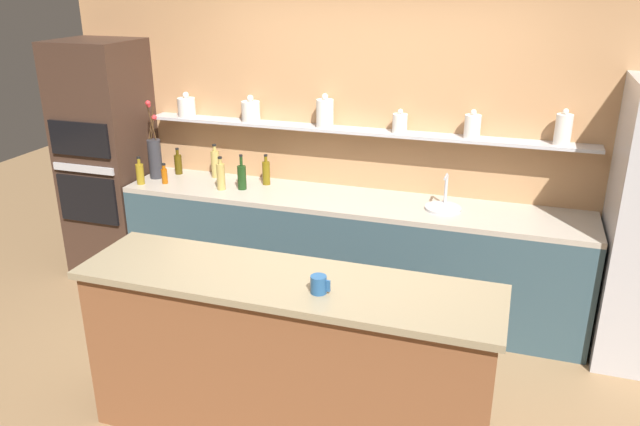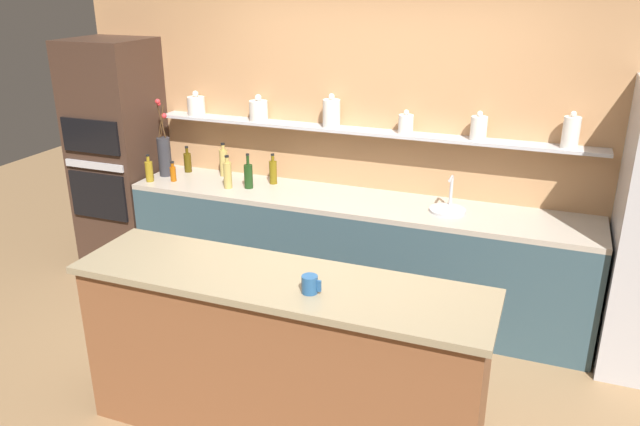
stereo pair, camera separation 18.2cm
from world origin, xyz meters
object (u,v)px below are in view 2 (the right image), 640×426
Objects in this scene: oven_tower at (119,159)px; flower_vase at (164,154)px; bottle_oil_2 at (273,172)px; bottle_spirit_0 at (228,174)px; bottle_oil_1 at (188,162)px; bottle_sauce_5 at (173,173)px; bottle_wine_6 at (248,176)px; bottle_spirit_3 at (224,162)px; bottle_oil_4 at (149,171)px; coffee_mug at (310,284)px; sink_fixture at (448,208)px.

flower_vase is at bearing 2.05° from oven_tower.
flower_vase is 0.97m from bottle_oil_2.
bottle_spirit_0 is 0.61m from bottle_oil_1.
bottle_sauce_5 is (0.15, -0.12, -0.12)m from flower_vase.
bottle_wine_6 is at bearing 21.82° from bottle_spirit_0.
oven_tower is 1.14m from bottle_spirit_0.
bottle_spirit_0 is 0.34m from bottle_spirit_3.
bottle_sauce_5 is (0.62, -0.10, -0.03)m from oven_tower.
bottle_oil_4 is at bearing -162.32° from bottle_oil_2.
bottle_wine_6 is (0.67, 0.07, 0.03)m from bottle_sauce_5.
oven_tower is at bearing -174.41° from bottle_oil_2.
bottle_oil_2 is at bearing 17.68° from bottle_oil_4.
bottle_sauce_5 is 2.45m from coffee_mug.
flower_vase is 2.43m from sink_fixture.
bottle_oil_4 is at bearing -173.35° from bottle_spirit_0.
flower_vase reaches higher than bottle_spirit_0.
bottle_spirit_0 reaches higher than bottle_sauce_5.
bottle_spirit_0 is (-1.76, -0.11, 0.09)m from sink_fixture.
oven_tower is 0.63m from bottle_sauce_5.
coffee_mug is (2.49, -1.69, 0.04)m from oven_tower.
oven_tower is 1.29m from bottle_wine_6.
bottle_oil_2 is 1.48× the size of bottle_sauce_5.
bottle_spirit_0 is at bearing -158.18° from bottle_wine_6.
bottle_oil_2 is (0.84, -0.03, 0.01)m from bottle_oil_1.
oven_tower reaches higher than bottle_spirit_0.
oven_tower is 7.14× the size of bottle_wine_6.
flower_vase is at bearing -128.60° from bottle_oil_1.
bottle_oil_1 is at bearing 153.92° from bottle_spirit_0.
flower_vase is at bearing 142.38° from bottle_sauce_5.
bottle_spirit_0 is 1.07× the size of bottle_oil_2.
bottle_spirit_0 is 0.17m from bottle_wine_6.
bottle_wine_6 reaches higher than bottle_oil_4.
bottle_oil_1 is at bearing 163.71° from bottle_wine_6.
bottle_wine_6 is (-1.61, -0.05, 0.08)m from sink_fixture.
sink_fixture is 1.05× the size of bottle_oil_2.
bottle_sauce_5 is at bearing 22.61° from bottle_oil_4.
bottle_spirit_3 is (0.94, 0.19, 0.02)m from oven_tower.
bottle_oil_4 is at bearing -113.81° from bottle_oil_1.
bottle_oil_1 is at bearing 135.62° from coffee_mug.
flower_vase reaches higher than bottle_wine_6.
bottle_oil_4 is 0.20m from bottle_sauce_5.
oven_tower is 2.90m from sink_fixture.
coffee_mug is (-0.41, -1.70, 0.12)m from sink_fixture.
bottle_spirit_0 is 0.52m from bottle_sauce_5.
flower_vase is 2.50× the size of sink_fixture.
bottle_oil_2 is at bearing 120.16° from coffee_mug.
oven_tower is at bearing -168.69° from bottle_spirit_3.
bottle_spirit_0 reaches higher than bottle_oil_2.
sink_fixture is 0.93× the size of bottle_wine_6.
flower_vase is 2.33× the size of bottle_spirit_3.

